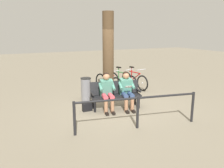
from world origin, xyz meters
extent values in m
plane|color=gray|center=(0.00, 0.00, 0.00)|extent=(40.00, 40.00, 0.00)
cube|color=black|center=(0.20, 0.20, 0.42)|extent=(1.65, 0.74, 0.05)
cube|color=black|center=(0.16, 0.01, 0.66)|extent=(1.60, 0.44, 0.42)
cube|color=black|center=(-0.55, 0.34, 0.56)|extent=(0.13, 0.40, 0.05)
cube|color=black|center=(0.94, 0.05, 0.56)|extent=(0.13, 0.40, 0.05)
cylinder|color=black|center=(-0.48, 0.50, 0.20)|extent=(0.07, 0.07, 0.40)
cylinder|color=black|center=(0.94, 0.23, 0.20)|extent=(0.07, 0.07, 0.40)
cylinder|color=black|center=(-0.54, 0.17, 0.20)|extent=(0.07, 0.07, 0.40)
cylinder|color=black|center=(0.87, -0.11, 0.20)|extent=(0.07, 0.07, 0.40)
cube|color=#4C8C7A|center=(-0.12, 0.24, 0.71)|extent=(0.43, 0.37, 0.55)
sphere|color=#A87554|center=(-0.12, 0.26, 1.06)|extent=(0.21, 0.21, 0.21)
sphere|color=black|center=(-0.13, 0.23, 1.10)|extent=(0.20, 0.20, 0.20)
cylinder|color=#334772|center=(-0.18, 0.46, 0.49)|extent=(0.22, 0.42, 0.15)
cylinder|color=#A87554|center=(-0.15, 0.65, 0.23)|extent=(0.11, 0.11, 0.45)
cube|color=black|center=(-0.13, 0.75, 0.04)|extent=(0.13, 0.23, 0.07)
cylinder|color=#4C8C7A|center=(-0.30, 0.40, 0.77)|extent=(0.15, 0.32, 0.23)
cylinder|color=#334772|center=(0.01, 0.42, 0.49)|extent=(0.22, 0.42, 0.15)
cylinder|color=#A87554|center=(0.05, 0.61, 0.23)|extent=(0.11, 0.11, 0.45)
cube|color=black|center=(0.07, 0.71, 0.04)|extent=(0.13, 0.23, 0.07)
cylinder|color=#4C8C7A|center=(0.10, 0.32, 0.77)|extent=(0.15, 0.32, 0.23)
cube|color=silver|center=(-0.07, 0.53, 0.77)|extent=(0.22, 0.16, 0.09)
cube|color=#4C8C7A|center=(0.50, 0.12, 0.71)|extent=(0.43, 0.37, 0.55)
sphere|color=#A87554|center=(0.51, 0.14, 1.06)|extent=(0.21, 0.21, 0.21)
sphere|color=black|center=(0.50, 0.11, 1.10)|extent=(0.20, 0.20, 0.20)
cylinder|color=#D84C59|center=(0.44, 0.33, 0.49)|extent=(0.22, 0.42, 0.15)
cylinder|color=#A87554|center=(0.48, 0.53, 0.23)|extent=(0.11, 0.11, 0.45)
cube|color=black|center=(0.50, 0.63, 0.04)|extent=(0.13, 0.23, 0.07)
cylinder|color=#4C8C7A|center=(0.33, 0.27, 0.77)|extent=(0.15, 0.32, 0.23)
cylinder|color=#D84C59|center=(0.64, 0.30, 0.49)|extent=(0.22, 0.42, 0.15)
cylinder|color=#A87554|center=(0.68, 0.49, 0.23)|extent=(0.11, 0.11, 0.45)
cube|color=black|center=(0.70, 0.59, 0.04)|extent=(0.13, 0.23, 0.07)
cylinder|color=#4C8C7A|center=(0.72, 0.20, 0.77)|extent=(0.15, 0.32, 0.23)
cube|color=black|center=(1.12, 0.02, 0.12)|extent=(0.30, 0.14, 0.24)
cylinder|color=#4C3823|center=(-0.09, -1.03, 1.56)|extent=(0.40, 0.40, 3.12)
cylinder|color=slate|center=(0.78, -1.06, 0.40)|extent=(0.35, 0.35, 0.80)
cylinder|color=black|center=(0.78, -1.06, 0.81)|extent=(0.37, 0.37, 0.03)
torus|color=black|center=(-1.77, -1.31, 0.33)|extent=(0.18, 0.66, 0.66)
cylinder|color=silver|center=(-1.77, -1.31, 0.33)|extent=(0.06, 0.07, 0.06)
torus|color=black|center=(-1.58, -2.31, 0.33)|extent=(0.18, 0.66, 0.66)
cylinder|color=silver|center=(-1.58, -2.31, 0.33)|extent=(0.06, 0.07, 0.06)
cylinder|color=#B71414|center=(-1.68, -1.81, 0.71)|extent=(0.16, 0.63, 0.04)
cylinder|color=#B71414|center=(-1.69, -1.73, 0.51)|extent=(0.15, 0.59, 0.43)
cylinder|color=#B71414|center=(-1.64, -1.99, 0.63)|extent=(0.04, 0.04, 0.55)
cube|color=black|center=(-1.64, -1.99, 0.91)|extent=(0.13, 0.23, 0.05)
cylinder|color=#B2B2B7|center=(-1.75, -1.41, 0.88)|extent=(0.48, 0.12, 0.03)
torus|color=black|center=(-1.35, -1.53, 0.33)|extent=(0.29, 0.64, 0.66)
cylinder|color=silver|center=(-1.35, -1.53, 0.33)|extent=(0.07, 0.07, 0.06)
torus|color=black|center=(-0.98, -2.48, 0.33)|extent=(0.29, 0.64, 0.66)
cylinder|color=silver|center=(-0.98, -2.48, 0.33)|extent=(0.07, 0.07, 0.06)
cylinder|color=#337238|center=(-1.17, -2.01, 0.71)|extent=(0.27, 0.60, 0.04)
cylinder|color=#337238|center=(-1.20, -1.93, 0.51)|extent=(0.25, 0.57, 0.43)
cylinder|color=#337238|center=(-1.10, -2.18, 0.63)|extent=(0.04, 0.04, 0.55)
cube|color=black|center=(-1.10, -2.18, 0.91)|extent=(0.16, 0.24, 0.05)
cylinder|color=#B2B2B7|center=(-1.31, -1.63, 0.88)|extent=(0.46, 0.20, 0.03)
torus|color=black|center=(-0.63, -1.44, 0.33)|extent=(0.24, 0.65, 0.66)
cylinder|color=silver|center=(-0.63, -1.44, 0.33)|extent=(0.06, 0.07, 0.06)
torus|color=black|center=(-0.35, -2.42, 0.33)|extent=(0.24, 0.65, 0.66)
cylinder|color=silver|center=(-0.35, -2.42, 0.33)|extent=(0.06, 0.07, 0.06)
cylinder|color=#B71414|center=(-0.49, -1.93, 0.71)|extent=(0.21, 0.62, 0.04)
cylinder|color=#B71414|center=(-0.51, -1.85, 0.51)|extent=(0.20, 0.58, 0.43)
cylinder|color=#B71414|center=(-0.44, -2.11, 0.63)|extent=(0.04, 0.04, 0.55)
cube|color=black|center=(-0.44, -2.11, 0.91)|extent=(0.15, 0.24, 0.05)
cylinder|color=#B2B2B7|center=(-0.60, -1.54, 0.88)|extent=(0.47, 0.16, 0.03)
cylinder|color=black|center=(-1.22, 2.07, 0.42)|extent=(0.07, 0.07, 0.85)
cylinder|color=black|center=(0.36, 1.78, 0.42)|extent=(0.07, 0.07, 0.85)
cylinder|color=black|center=(1.94, 1.50, 0.42)|extent=(0.07, 0.07, 0.85)
cylinder|color=black|center=(0.36, 1.78, 0.81)|extent=(3.17, 0.63, 0.06)
camera|label=1|loc=(3.30, 6.45, 2.48)|focal=36.37mm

